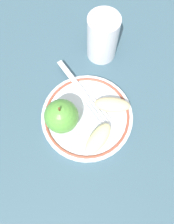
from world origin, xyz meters
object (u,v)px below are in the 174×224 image
at_px(plate, 87,116).
at_px(fork, 81,89).
at_px(apple_slice_front, 112,105).
at_px(apple_slice_back, 98,139).
at_px(apple_red_whole, 62,116).
at_px(drinking_glass, 102,38).

distance_m(plate, fork, 0.06).
bearing_deg(apple_slice_front, plate, -154.88).
relative_size(plate, fork, 1.08).
bearing_deg(apple_slice_back, plate, -121.97).
xyz_separation_m(apple_red_whole, apple_slice_back, (0.01, -0.08, -0.02)).
distance_m(apple_slice_front, fork, 0.08).
distance_m(apple_slice_back, fork, 0.12).
xyz_separation_m(apple_red_whole, apple_slice_front, (0.09, -0.07, -0.02)).
bearing_deg(apple_slice_back, apple_red_whole, -83.17).
height_order(plate, drinking_glass, drinking_glass).
relative_size(apple_slice_front, drinking_glass, 0.67).
bearing_deg(apple_slice_back, fork, -126.57).
relative_size(plate, apple_red_whole, 2.55).
relative_size(apple_red_whole, apple_slice_back, 1.02).
height_order(apple_red_whole, drinking_glass, drinking_glass).
bearing_deg(apple_red_whole, apple_slice_front, -36.78).
bearing_deg(plate, apple_slice_front, -34.92).
bearing_deg(fork, apple_slice_back, -17.55).
distance_m(apple_slice_front, apple_slice_back, 0.08).
bearing_deg(plate, apple_red_whole, 141.18).
bearing_deg(drinking_glass, apple_slice_back, -147.87).
height_order(apple_red_whole, apple_slice_front, apple_red_whole).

